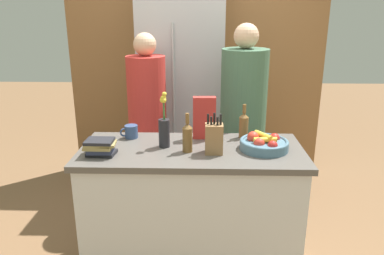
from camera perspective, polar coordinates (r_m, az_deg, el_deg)
The scene contains 13 objects.
kitchen_island at distance 2.67m, azimuth -0.05°, elevation -12.29°, with size 1.48×0.65×0.91m.
back_wall_wood at distance 4.04m, azimuth 0.64°, elevation 10.73°, with size 2.68×0.12×2.60m.
refrigerator at distance 3.74m, azimuth -1.55°, elevation 5.71°, with size 0.80×0.62×2.03m.
fruit_bowl at distance 2.49m, azimuth 10.88°, elevation -2.39°, with size 0.32×0.32×0.11m.
knife_block at distance 2.37m, azimuth 3.37°, elevation -1.65°, with size 0.11×0.10×0.27m.
flower_vase at distance 2.48m, azimuth -4.28°, elevation 0.01°, with size 0.07×0.07×0.38m.
cereal_box at distance 2.63m, azimuth 1.88°, elevation 1.49°, with size 0.16×0.07×0.30m.
coffee_mug at distance 2.70m, azimuth -9.29°, elevation -0.62°, with size 0.12×0.09×0.09m.
book_stack at distance 2.42m, azimuth -13.81°, elevation -2.91°, with size 0.20×0.15×0.10m.
bottle_oil at distance 2.39m, azimuth -0.70°, elevation -1.41°, with size 0.06×0.06×0.26m.
bottle_vinegar at distance 2.68m, azimuth 7.88°, elevation 0.42°, with size 0.07×0.07×0.25m.
person_at_sink at distance 3.23m, azimuth -6.79°, elevation 1.65°, with size 0.33×0.33×1.61m.
person_in_blue at distance 3.12m, azimuth 7.76°, elevation 1.72°, with size 0.38×0.38×1.69m.
Camera 1 is at (0.07, -2.31, 1.79)m, focal length 35.00 mm.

